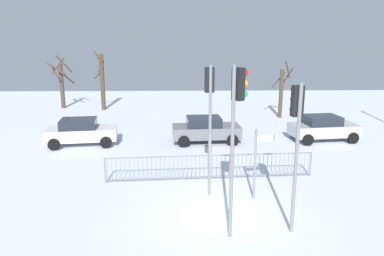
{
  "coord_description": "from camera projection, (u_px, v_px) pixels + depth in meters",
  "views": [
    {
      "loc": [
        -1.12,
        -11.45,
        5.83
      ],
      "look_at": [
        -0.77,
        3.74,
        2.1
      ],
      "focal_mm": 34.54,
      "sensor_mm": 36.0,
      "label": 1
    }
  ],
  "objects": [
    {
      "name": "direction_sign_post",
      "position": [
        257.0,
        160.0,
        13.43
      ],
      "size": [
        0.77,
        0.26,
        2.64
      ],
      "rotation": [
        0.0,
        0.0,
        0.28
      ],
      "color": "slate",
      "rests_on": "ground"
    },
    {
      "name": "traffic_light_mid_left",
      "position": [
        296.0,
        124.0,
        10.75
      ],
      "size": [
        0.36,
        0.56,
        4.61
      ],
      "rotation": [
        0.0,
        0.0,
        0.19
      ],
      "color": "slate",
      "rests_on": "ground"
    },
    {
      "name": "car_grey_near",
      "position": [
        206.0,
        129.0,
        20.99
      ],
      "size": [
        3.92,
        2.17,
        1.47
      ],
      "rotation": [
        0.0,
        0.0,
        0.08
      ],
      "color": "slate",
      "rests_on": "ground"
    },
    {
      "name": "pedestrian_guard_railing",
      "position": [
        210.0,
        167.0,
        15.49
      ],
      "size": [
        8.75,
        0.65,
        1.07
      ],
      "rotation": [
        0.0,
        0.0,
        0.07
      ],
      "color": "slate",
      "rests_on": "ground"
    },
    {
      "name": "bare_tree_right",
      "position": [
        281.0,
        91.0,
        27.32
      ],
      "size": [
        1.5,
        1.45,
        4.23
      ],
      "color": "#473828",
      "rests_on": "ground"
    },
    {
      "name": "bare_tree_left",
      "position": [
        102.0,
        81.0,
        30.2
      ],
      "size": [
        1.0,
        1.24,
        4.82
      ],
      "color": "#473828",
      "rests_on": "ground"
    },
    {
      "name": "car_white_trailing",
      "position": [
        81.0,
        131.0,
        20.49
      ],
      "size": [
        3.99,
        2.34,
        1.47
      ],
      "rotation": [
        0.0,
        0.0,
        0.13
      ],
      "color": "silver",
      "rests_on": "ground"
    },
    {
      "name": "traffic_light_foreground_right",
      "position": [
        237.0,
        114.0,
        10.33
      ],
      "size": [
        0.49,
        0.44,
        5.14
      ],
      "rotation": [
        0.0,
        0.0,
        5.35
      ],
      "color": "slate",
      "rests_on": "ground"
    },
    {
      "name": "bare_tree_centre",
      "position": [
        62.0,
        83.0,
        30.88
      ],
      "size": [
        1.9,
        1.86,
        4.48
      ],
      "color": "#473828",
      "rests_on": "ground"
    },
    {
      "name": "ground_plane",
      "position": [
        217.0,
        214.0,
        12.53
      ],
      "size": [
        60.0,
        60.0,
        0.0
      ],
      "primitive_type": "plane",
      "color": "silver"
    },
    {
      "name": "traffic_light_rear_right",
      "position": [
        209.0,
        101.0,
        13.35
      ],
      "size": [
        0.35,
        0.56,
        4.91
      ],
      "rotation": [
        0.0,
        0.0,
        0.17
      ],
      "color": "slate",
      "rests_on": "ground"
    },
    {
      "name": "car_silver_far",
      "position": [
        323.0,
        128.0,
        21.35
      ],
      "size": [
        3.98,
        2.31,
        1.47
      ],
      "rotation": [
        0.0,
        0.0,
        0.12
      ],
      "color": "#B2B5BA",
      "rests_on": "ground"
    }
  ]
}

